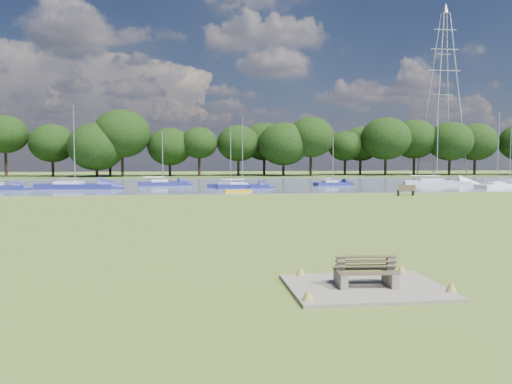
{
  "coord_description": "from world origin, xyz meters",
  "views": [
    {
      "loc": [
        -4.72,
        -26.91,
        3.57
      ],
      "look_at": [
        -1.43,
        -2.0,
        1.87
      ],
      "focal_mm": 35.0,
      "sensor_mm": 36.0,
      "label": 1
    }
  ],
  "objects": [
    {
      "name": "sailboat_7",
      "position": [
        38.36,
        35.76,
        0.45
      ],
      "size": [
        6.09,
        3.15,
        7.71
      ],
      "rotation": [
        0.0,
        0.0,
        0.27
      ],
      "color": "silver",
      "rests_on": "river"
    },
    {
      "name": "kayak",
      "position": [
        0.13,
        24.0,
        0.19
      ],
      "size": [
        2.93,
        1.09,
        0.29
      ],
      "primitive_type": "cube",
      "rotation": [
        0.0,
        0.0,
        0.15
      ],
      "color": "#ECAC11",
      "rests_on": "river"
    },
    {
      "name": "sailboat_6",
      "position": [
        1.31,
        31.41,
        0.49
      ],
      "size": [
        5.98,
        1.79,
        8.34
      ],
      "rotation": [
        0.0,
        0.0,
        -0.02
      ],
      "color": "navy",
      "rests_on": "river"
    },
    {
      "name": "riverbank_bench",
      "position": [
        15.67,
        18.12,
        0.53
      ],
      "size": [
        1.72,
        0.55,
        1.05
      ],
      "rotation": [
        0.0,
        0.0,
        0.02
      ],
      "color": "brown",
      "rests_on": "ground"
    },
    {
      "name": "sailboat_8",
      "position": [
        31.44,
        28.02,
        0.49
      ],
      "size": [
        6.62,
        4.19,
        9.0
      ],
      "rotation": [
        0.0,
        0.0,
        0.41
      ],
      "color": "silver",
      "rests_on": "river"
    },
    {
      "name": "sailboat_2",
      "position": [
        -0.02,
        32.06,
        0.46
      ],
      "size": [
        5.58,
        3.34,
        7.33
      ],
      "rotation": [
        0.0,
        0.0,
        -0.36
      ],
      "color": "navy",
      "rests_on": "river"
    },
    {
      "name": "sailboat_3",
      "position": [
        -18.04,
        32.88,
        0.56
      ],
      "size": [
        8.9,
        3.42,
        9.62
      ],
      "rotation": [
        0.0,
        0.0,
        -0.12
      ],
      "color": "navy",
      "rests_on": "river"
    },
    {
      "name": "tree_line",
      "position": [
        8.34,
        68.0,
        6.9
      ],
      "size": [
        159.5,
        9.64,
        11.67
      ],
      "color": "black",
      "rests_on": "far_bank"
    },
    {
      "name": "sailboat_5",
      "position": [
        27.84,
        35.89,
        0.54
      ],
      "size": [
        8.72,
        4.66,
        9.96
      ],
      "rotation": [
        0.0,
        0.0,
        -0.29
      ],
      "color": "silver",
      "rests_on": "river"
    },
    {
      "name": "sailboat_0",
      "position": [
        13.57,
        35.82,
        0.44
      ],
      "size": [
        5.29,
        2.69,
        6.11
      ],
      "rotation": [
        0.0,
        0.0,
        0.26
      ],
      "color": "navy",
      "rests_on": "river"
    },
    {
      "name": "sailboat_4",
      "position": [
        -8.3,
        38.25,
        0.5
      ],
      "size": [
        6.29,
        2.7,
        6.88
      ],
      "rotation": [
        0.0,
        0.0,
        0.17
      ],
      "color": "navy",
      "rests_on": "river"
    },
    {
      "name": "concrete_pad",
      "position": [
        0.0,
        -14.0,
        0.05
      ],
      "size": [
        4.2,
        3.2,
        0.1
      ],
      "primitive_type": "cube",
      "color": "gray",
      "rests_on": "ground"
    },
    {
      "name": "ground",
      "position": [
        0.0,
        0.0,
        0.0
      ],
      "size": [
        220.0,
        220.0,
        0.0
      ],
      "primitive_type": "plane",
      "color": "olive"
    },
    {
      "name": "far_bank",
      "position": [
        0.0,
        72.0,
        0.0
      ],
      "size": [
        220.0,
        20.0,
        0.4
      ],
      "primitive_type": "cube",
      "color": "#4C6626",
      "rests_on": "ground"
    },
    {
      "name": "bench_pair",
      "position": [
        0.0,
        -14.0,
        0.46
      ],
      "size": [
        1.72,
        1.1,
        0.89
      ],
      "rotation": [
        0.0,
        0.0,
        -0.08
      ],
      "color": "gray",
      "rests_on": "concrete_pad"
    },
    {
      "name": "river",
      "position": [
        0.0,
        42.0,
        0.0
      ],
      "size": [
        220.0,
        40.0,
        0.1
      ],
      "primitive_type": "cube",
      "color": "slate",
      "rests_on": "ground"
    },
    {
      "name": "pylon",
      "position": [
        46.71,
        70.0,
        21.54
      ],
      "size": [
        7.16,
        5.02,
        34.69
      ],
      "color": "#A7A9AB",
      "rests_on": "far_bank"
    }
  ]
}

